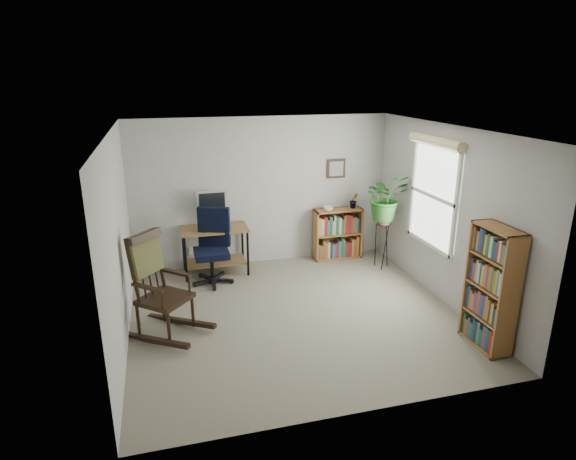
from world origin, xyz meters
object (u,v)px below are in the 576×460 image
object	(u,v)px
office_chair	(211,247)
rocking_chair	(164,285)
desk	(215,250)
tall_bookshelf	(491,288)
low_bookshelf	(337,234)

from	to	relation	value
office_chair	rocking_chair	distance (m)	1.53
desk	tall_bookshelf	distance (m)	4.07
office_chair	tall_bookshelf	size ratio (longest dim) A/B	0.79
low_bookshelf	tall_bookshelf	bearing A→B (deg)	-77.84
office_chair	rocking_chair	size ratio (longest dim) A/B	0.89
office_chair	low_bookshelf	bearing A→B (deg)	33.35
desk	office_chair	world-z (taller)	office_chair
low_bookshelf	tall_bookshelf	world-z (taller)	tall_bookshelf
low_bookshelf	tall_bookshelf	xyz separation A→B (m)	(0.67, -3.09, 0.29)
desk	rocking_chair	size ratio (longest dim) A/B	0.81
desk	low_bookshelf	xyz separation A→B (m)	(2.09, 0.12, 0.06)
low_bookshelf	rocking_chair	bearing A→B (deg)	-147.17
desk	low_bookshelf	distance (m)	2.09
desk	tall_bookshelf	bearing A→B (deg)	-47.17
office_chair	tall_bookshelf	distance (m)	3.85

